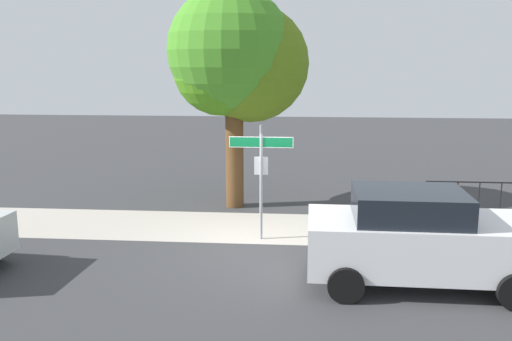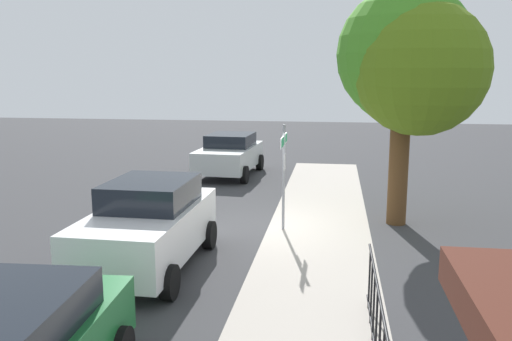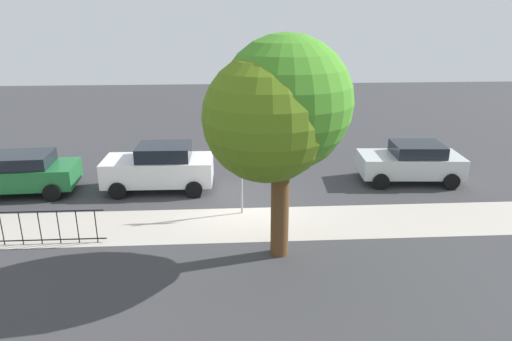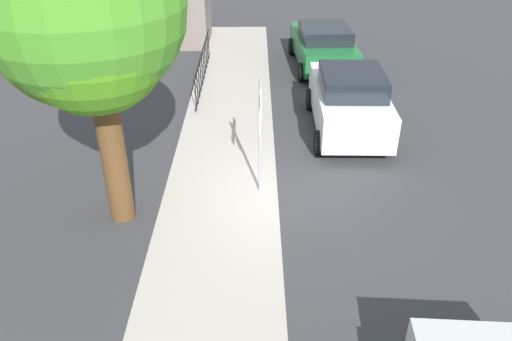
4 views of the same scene
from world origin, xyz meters
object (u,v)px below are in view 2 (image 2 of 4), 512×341
at_px(car_silver, 229,154).
at_px(car_white, 148,225).
at_px(street_sign, 284,158).
at_px(shade_tree, 410,64).

xyz_separation_m(car_silver, car_white, (10.08, 0.33, 0.09)).
distance_m(street_sign, car_silver, 7.59).
height_order(street_sign, car_silver, street_sign).
height_order(car_silver, car_white, car_white).
height_order(street_sign, shade_tree, shade_tree).
xyz_separation_m(street_sign, car_silver, (-6.98, -2.79, -1.02)).
bearing_deg(shade_tree, street_sign, -73.11).
relative_size(shade_tree, car_white, 1.47).
relative_size(street_sign, car_silver, 0.65).
bearing_deg(car_white, shade_tree, 127.00).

